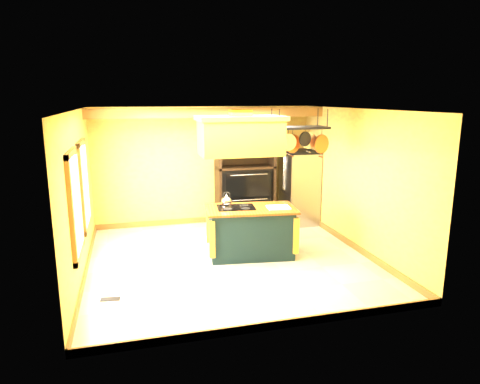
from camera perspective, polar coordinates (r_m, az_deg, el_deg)
name	(u,v)px	position (r m, az deg, el deg)	size (l,w,h in m)	color
floor	(230,260)	(7.92, -1.38, -9.00)	(5.00, 5.00, 0.00)	beige
ceiling	(229,110)	(7.37, -1.49, 10.94)	(5.00, 5.00, 0.00)	white
wall_back	(205,166)	(9.94, -4.75, 3.49)	(5.00, 0.02, 2.70)	gold
wall_front	(277,229)	(5.20, 4.93, -4.92)	(5.00, 0.02, 2.70)	gold
wall_left	(79,196)	(7.38, -20.69, -0.45)	(0.02, 5.00, 2.70)	gold
wall_right	(357,181)	(8.44, 15.32, 1.48)	(0.02, 5.00, 2.70)	gold
ceiling_beam	(210,113)	(9.03, -4.00, 10.51)	(5.00, 0.15, 0.20)	brown
window_near	(75,204)	(6.59, -21.09, -1.53)	(0.06, 1.06, 1.56)	brown
window_far	(84,185)	(7.95, -20.05, 0.86)	(0.06, 1.06, 1.56)	brown
kitchen_island	(251,231)	(7.97, 1.44, -5.25)	(1.73, 1.09, 1.11)	black
range_hood	(240,135)	(7.57, 0.06, 7.64)	(1.52, 0.86, 0.80)	gold
pot_rack	(300,134)	(7.92, 7.94, 7.60)	(1.12, 0.51, 0.81)	black
refrigerator	(299,189)	(10.05, 7.89, 0.39)	(0.72, 0.85, 1.67)	#989BA0
hutch	(245,185)	(9.96, 0.61, 0.96)	(1.33, 0.60, 2.36)	black
floor_register	(110,299)	(6.75, -16.90, -13.49)	(0.28, 0.12, 0.01)	black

